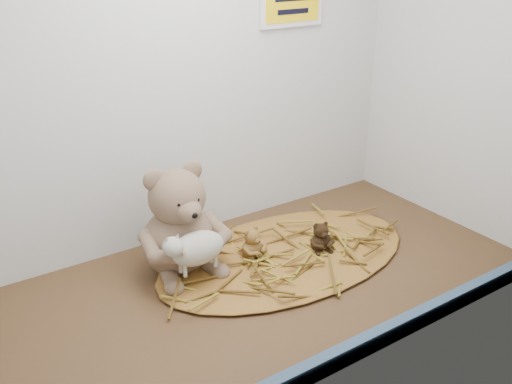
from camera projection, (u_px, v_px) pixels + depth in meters
alcove_shell at (231, 69)px, 111.06cm from camera, size 120.40×60.20×90.40cm
front_rail at (348, 353)px, 100.09cm from camera, size 119.28×2.20×3.60cm
straw_bed at (286, 254)px, 133.33cm from camera, size 64.66×37.54×1.25cm
main_teddy at (177, 219)px, 123.80cm from camera, size 20.21×21.33×25.03cm
toy_lamb at (197, 248)px, 118.22cm from camera, size 15.60×9.52×10.08cm
mini_teddy_tan at (252, 242)px, 130.06cm from camera, size 7.11×7.37×7.45cm
mini_teddy_brown at (320, 235)px, 133.09cm from camera, size 6.92×7.18×7.22cm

